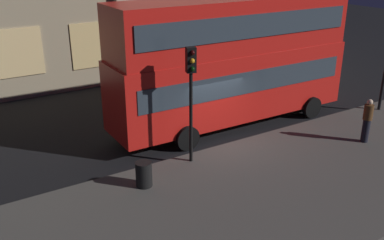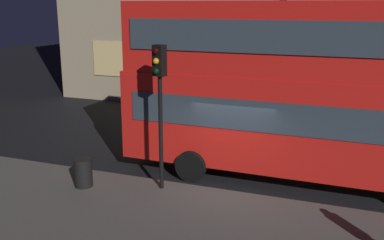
% 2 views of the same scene
% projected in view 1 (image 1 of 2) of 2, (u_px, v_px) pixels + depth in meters
% --- Properties ---
extents(ground_plane, '(80.00, 80.00, 0.00)m').
position_uv_depth(ground_plane, '(216.00, 143.00, 17.49)').
color(ground_plane, black).
extents(sidewalk_slab, '(44.00, 7.01, 0.12)m').
position_uv_depth(sidewalk_slab, '(285.00, 184.00, 14.33)').
color(sidewalk_slab, '#4C4944').
rests_on(sidewalk_slab, ground).
extents(double_decker_bus, '(10.85, 2.89, 5.41)m').
position_uv_depth(double_decker_bus, '(232.00, 57.00, 18.20)').
color(double_decker_bus, red).
rests_on(double_decker_bus, ground).
extents(traffic_light_near_kerb, '(0.37, 0.39, 4.14)m').
position_uv_depth(traffic_light_near_kerb, '(191.00, 82.00, 14.65)').
color(traffic_light_near_kerb, black).
rests_on(traffic_light_near_kerb, sidewalk_slab).
extents(traffic_light_far_side, '(0.32, 0.36, 3.93)m').
position_uv_depth(traffic_light_far_side, '(316.00, 29.00, 25.13)').
color(traffic_light_far_side, black).
rests_on(traffic_light_far_side, ground).
extents(pedestrian, '(0.36, 0.36, 1.76)m').
position_uv_depth(pedestrian, '(367.00, 120.00, 16.97)').
color(pedestrian, black).
rests_on(pedestrian, sidewalk_slab).
extents(litter_bin, '(0.53, 0.53, 0.84)m').
position_uv_depth(litter_bin, '(144.00, 174.00, 13.99)').
color(litter_bin, black).
rests_on(litter_bin, sidewalk_slab).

